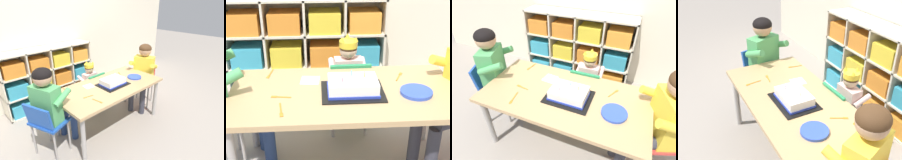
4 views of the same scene
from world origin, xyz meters
The scene contains 17 objects.
ground centered at (0.00, 0.00, 0.00)m, with size 16.00×16.00×0.00m, color gray.
classroom_back_wall centered at (0.00, 1.36, 1.35)m, with size 6.05×0.10×2.69m, color beige.
storage_cubby_shelf centered at (-0.27, 1.14, 0.45)m, with size 1.47×0.32×0.96m.
activity_table centered at (0.00, 0.00, 0.56)m, with size 1.42×0.72×0.62m.
classroom_chair_blue centered at (0.07, 0.45, 0.37)m, with size 0.33×0.34×0.65m.
child_with_crown centered at (0.07, 0.56, 0.49)m, with size 0.30×0.31×0.80m.
classroom_chair_adult_side centered at (-0.87, 0.06, 0.44)m, with size 0.42×0.45×0.69m.
adult_helper_seated centered at (-0.77, 0.10, 0.65)m, with size 0.48×0.46×1.05m.
classroom_chair_guest_side centered at (0.85, 0.07, 0.41)m, with size 0.42×0.41×0.64m.
guest_at_table_side centered at (0.75, 0.03, 0.63)m, with size 0.49×0.47×1.03m.
birthday_cake_on_tray centered at (0.05, -0.02, 0.66)m, with size 0.38×0.30×0.12m.
paper_plate_stack centered at (0.44, -0.06, 0.63)m, with size 0.20×0.20×0.02m, color blue.
paper_napkin_square centered at (-0.21, 0.16, 0.62)m, with size 0.12×0.12×0.00m, color white.
fork_scattered_mid_table centered at (0.39, 0.18, 0.62)m, with size 0.07×0.13×0.00m.
fork_at_table_front_edge centered at (-0.49, 0.27, 0.62)m, with size 0.04×0.14×0.00m.
fork_near_child_seat centered at (-0.39, -0.06, 0.62)m, with size 0.12×0.03×0.00m.
fork_beside_plate_stack centered at (-0.37, -0.21, 0.62)m, with size 0.04×0.15×0.00m.
Camera 1 is at (-1.51, -1.62, 1.68)m, focal length 30.07 mm.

